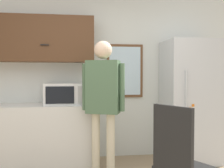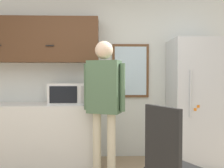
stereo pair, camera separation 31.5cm
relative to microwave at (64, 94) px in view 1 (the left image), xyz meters
The scene contains 8 objects.
back_wall 0.63m from the microwave, 37.39° to the left, with size 6.00×0.06×2.70m.
counter 0.90m from the microwave, behind, with size 2.19×0.61×0.91m.
upper_cabinets 1.06m from the microwave, 167.05° to the left, with size 2.19×0.34×0.68m.
microwave is the anchor object (origin of this frame).
person 0.70m from the microwave, 41.59° to the right, with size 0.54×0.36×1.78m.
refrigerator 1.93m from the microwave, ahead, with size 0.79×0.69×1.87m.
chair 1.99m from the microwave, 54.32° to the right, with size 0.62×0.62×1.07m.
window 1.06m from the microwave, 17.25° to the left, with size 0.59×0.05×0.86m.
Camera 1 is at (-0.23, -2.01, 1.34)m, focal length 40.00 mm.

